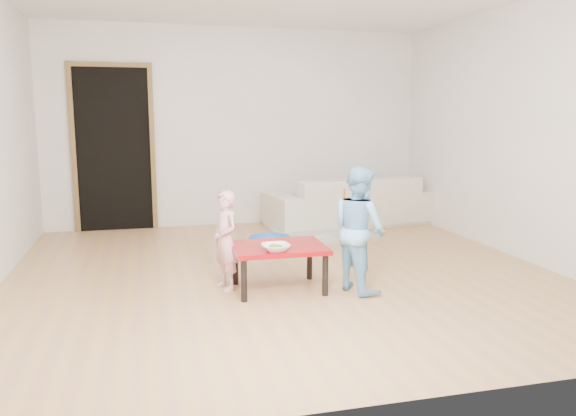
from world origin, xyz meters
name	(u,v)px	position (x,y,z in m)	size (l,w,h in m)	color
floor	(283,272)	(0.00, 0.00, 0.00)	(5.00, 5.00, 0.01)	tan
back_wall	(238,127)	(0.00, 2.50, 1.30)	(5.00, 0.02, 2.60)	beige
right_wall	(522,132)	(2.50, 0.00, 1.30)	(0.02, 5.00, 2.60)	beige
doorway	(114,150)	(-1.60, 2.48, 1.02)	(1.02, 0.08, 2.11)	brown
sofa	(350,200)	(1.43, 2.05, 0.33)	(2.24, 0.88, 0.65)	beige
cushion	(326,191)	(1.02, 1.84, 0.49)	(0.48, 0.43, 0.13)	orange
red_table	(279,268)	(-0.16, -0.50, 0.19)	(0.77, 0.58, 0.39)	#9A080D
bowl	(276,248)	(-0.23, -0.69, 0.41)	(0.23, 0.23, 0.06)	white
broccoli	(276,248)	(-0.23, -0.69, 0.41)	(0.12, 0.12, 0.06)	#2D5919
child_pink	(226,240)	(-0.59, -0.36, 0.42)	(0.31, 0.20, 0.85)	#E2677D
child_blue	(359,229)	(0.50, -0.67, 0.53)	(0.51, 0.40, 1.05)	#67B0EE
basin	(270,243)	(0.08, 0.91, 0.07)	(0.46, 0.46, 0.14)	#316DB9
blanket	(321,234)	(0.84, 1.44, 0.03)	(1.12, 0.94, 0.06)	beige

